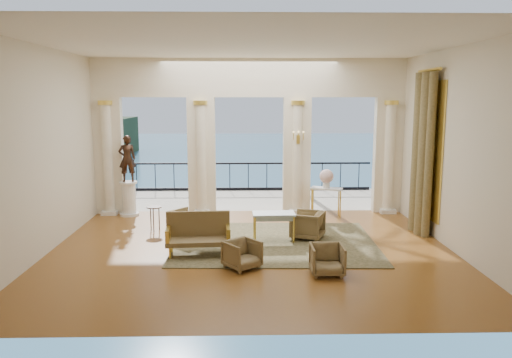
{
  "coord_description": "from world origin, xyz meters",
  "views": [
    {
      "loc": [
        -0.16,
        -10.74,
        3.41
      ],
      "look_at": [
        0.12,
        0.6,
        1.54
      ],
      "focal_mm": 35.0,
      "sensor_mm": 36.0,
      "label": 1
    }
  ],
  "objects_px": {
    "armchair_d": "(187,222)",
    "side_table": "(154,210)",
    "game_table": "(274,216)",
    "settee": "(198,234)",
    "pedestal": "(129,199)",
    "statue": "(127,159)",
    "armchair_c": "(307,224)",
    "armchair_b": "(327,258)",
    "armchair_a": "(242,253)",
    "console_table": "(326,193)"
  },
  "relations": [
    {
      "from": "settee",
      "to": "game_table",
      "type": "relative_size",
      "value": 1.4
    },
    {
      "from": "armchair_a",
      "to": "pedestal",
      "type": "height_order",
      "value": "pedestal"
    },
    {
      "from": "armchair_c",
      "to": "pedestal",
      "type": "height_order",
      "value": "pedestal"
    },
    {
      "from": "console_table",
      "to": "side_table",
      "type": "distance_m",
      "value": 4.9
    },
    {
      "from": "pedestal",
      "to": "armchair_d",
      "type": "bearing_deg",
      "value": -49.62
    },
    {
      "from": "settee",
      "to": "console_table",
      "type": "distance_m",
      "value": 4.81
    },
    {
      "from": "pedestal",
      "to": "statue",
      "type": "height_order",
      "value": "statue"
    },
    {
      "from": "armchair_d",
      "to": "statue",
      "type": "xyz_separation_m",
      "value": [
        -1.94,
        2.28,
        1.3
      ]
    },
    {
      "from": "statue",
      "to": "console_table",
      "type": "relative_size",
      "value": 1.41
    },
    {
      "from": "armchair_b",
      "to": "armchair_d",
      "type": "height_order",
      "value": "armchair_d"
    },
    {
      "from": "statue",
      "to": "side_table",
      "type": "relative_size",
      "value": 2.09
    },
    {
      "from": "armchair_b",
      "to": "statue",
      "type": "relative_size",
      "value": 0.49
    },
    {
      "from": "console_table",
      "to": "side_table",
      "type": "relative_size",
      "value": 1.49
    },
    {
      "from": "game_table",
      "to": "statue",
      "type": "relative_size",
      "value": 0.77
    },
    {
      "from": "armchair_d",
      "to": "game_table",
      "type": "bearing_deg",
      "value": -152.13
    },
    {
      "from": "armchair_c",
      "to": "pedestal",
      "type": "xyz_separation_m",
      "value": [
        -4.87,
        2.53,
        0.11
      ]
    },
    {
      "from": "game_table",
      "to": "statue",
      "type": "xyz_separation_m",
      "value": [
        -4.04,
        2.7,
        1.05
      ]
    },
    {
      "from": "armchair_b",
      "to": "game_table",
      "type": "distance_m",
      "value": 2.5
    },
    {
      "from": "armchair_a",
      "to": "console_table",
      "type": "xyz_separation_m",
      "value": [
        2.4,
        4.38,
        0.38
      ]
    },
    {
      "from": "armchair_a",
      "to": "statue",
      "type": "relative_size",
      "value": 0.47
    },
    {
      "from": "pedestal",
      "to": "armchair_b",
      "type": "bearing_deg",
      "value": -45.43
    },
    {
      "from": "armchair_b",
      "to": "game_table",
      "type": "bearing_deg",
      "value": 111.26
    },
    {
      "from": "game_table",
      "to": "console_table",
      "type": "bearing_deg",
      "value": 54.04
    },
    {
      "from": "armchair_b",
      "to": "armchair_d",
      "type": "relative_size",
      "value": 0.87
    },
    {
      "from": "armchair_b",
      "to": "console_table",
      "type": "bearing_deg",
      "value": 81.05
    },
    {
      "from": "game_table",
      "to": "console_table",
      "type": "xyz_separation_m",
      "value": [
        1.66,
        2.46,
        0.08
      ]
    },
    {
      "from": "game_table",
      "to": "pedestal",
      "type": "distance_m",
      "value": 4.86
    },
    {
      "from": "armchair_b",
      "to": "pedestal",
      "type": "relative_size",
      "value": 0.65
    },
    {
      "from": "game_table",
      "to": "statue",
      "type": "bearing_deg",
      "value": 144.25
    },
    {
      "from": "settee",
      "to": "statue",
      "type": "height_order",
      "value": "statue"
    },
    {
      "from": "pedestal",
      "to": "statue",
      "type": "distance_m",
      "value": 1.19
    },
    {
      "from": "armchair_a",
      "to": "armchair_b",
      "type": "distance_m",
      "value": 1.69
    },
    {
      "from": "settee",
      "to": "armchair_c",
      "type": "bearing_deg",
      "value": 20.38
    },
    {
      "from": "armchair_d",
      "to": "settee",
      "type": "distance_m",
      "value": 1.44
    },
    {
      "from": "pedestal",
      "to": "game_table",
      "type": "bearing_deg",
      "value": -33.73
    },
    {
      "from": "pedestal",
      "to": "statue",
      "type": "relative_size",
      "value": 0.75
    },
    {
      "from": "armchair_a",
      "to": "settee",
      "type": "relative_size",
      "value": 0.44
    },
    {
      "from": "armchair_d",
      "to": "pedestal",
      "type": "xyz_separation_m",
      "value": [
        -1.94,
        2.28,
        0.11
      ]
    },
    {
      "from": "armchair_c",
      "to": "armchair_b",
      "type": "bearing_deg",
      "value": 23.9
    },
    {
      "from": "armchair_a",
      "to": "settee",
      "type": "height_order",
      "value": "settee"
    },
    {
      "from": "armchair_a",
      "to": "armchair_c",
      "type": "bearing_deg",
      "value": 14.48
    },
    {
      "from": "armchair_c",
      "to": "game_table",
      "type": "xyz_separation_m",
      "value": [
        -0.83,
        -0.17,
        0.24
      ]
    },
    {
      "from": "armchair_a",
      "to": "side_table",
      "type": "xyz_separation_m",
      "value": [
        -2.27,
        2.91,
        0.23
      ]
    },
    {
      "from": "console_table",
      "to": "armchair_c",
      "type": "bearing_deg",
      "value": -86.37
    },
    {
      "from": "armchair_d",
      "to": "side_table",
      "type": "xyz_separation_m",
      "value": [
        -0.91,
        0.57,
        0.18
      ]
    },
    {
      "from": "pedestal",
      "to": "side_table",
      "type": "distance_m",
      "value": 1.99
    },
    {
      "from": "armchair_a",
      "to": "console_table",
      "type": "distance_m",
      "value": 5.01
    },
    {
      "from": "side_table",
      "to": "armchair_c",
      "type": "bearing_deg",
      "value": -12.07
    },
    {
      "from": "settee",
      "to": "armchair_d",
      "type": "bearing_deg",
      "value": 102.33
    },
    {
      "from": "side_table",
      "to": "game_table",
      "type": "bearing_deg",
      "value": -18.28
    }
  ]
}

